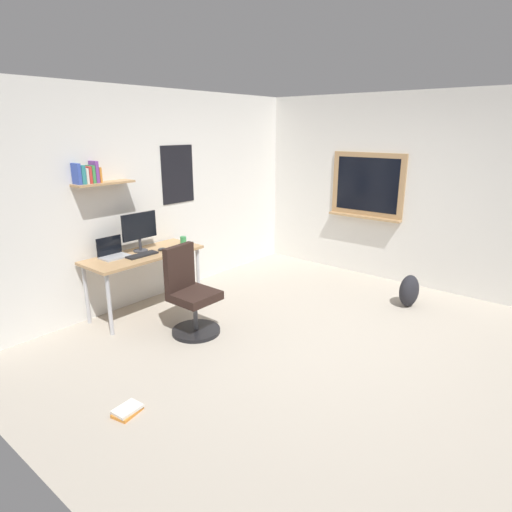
{
  "coord_description": "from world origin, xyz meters",
  "views": [
    {
      "loc": [
        -3.43,
        -2.01,
        2.13
      ],
      "look_at": [
        -0.12,
        0.73,
        0.85
      ],
      "focal_mm": 30.19,
      "sensor_mm": 36.0,
      "label": 1
    }
  ],
  "objects_px": {
    "office_chair": "(190,296)",
    "laptop": "(113,252)",
    "coffee_mug": "(183,240)",
    "computer_mouse": "(162,249)",
    "keyboard": "(142,255)",
    "backpack": "(409,291)",
    "book_stack_on_floor": "(127,411)",
    "monitor_primary": "(139,229)",
    "desk": "(144,260)"
  },
  "relations": [
    {
      "from": "backpack",
      "to": "coffee_mug",
      "type": "bearing_deg",
      "value": 123.6
    },
    {
      "from": "laptop",
      "to": "keyboard",
      "type": "distance_m",
      "value": 0.33
    },
    {
      "from": "laptop",
      "to": "book_stack_on_floor",
      "type": "distance_m",
      "value": 2.06
    },
    {
      "from": "keyboard",
      "to": "coffee_mug",
      "type": "relative_size",
      "value": 4.02
    },
    {
      "from": "book_stack_on_floor",
      "to": "keyboard",
      "type": "bearing_deg",
      "value": 48.91
    },
    {
      "from": "desk",
      "to": "office_chair",
      "type": "relative_size",
      "value": 1.46
    },
    {
      "from": "laptop",
      "to": "book_stack_on_floor",
      "type": "xyz_separation_m",
      "value": [
        -1.0,
        -1.64,
        -0.75
      ]
    },
    {
      "from": "monitor_primary",
      "to": "keyboard",
      "type": "distance_m",
      "value": 0.32
    },
    {
      "from": "laptop",
      "to": "monitor_primary",
      "type": "bearing_deg",
      "value": -7.91
    },
    {
      "from": "computer_mouse",
      "to": "book_stack_on_floor",
      "type": "xyz_separation_m",
      "value": [
        -1.52,
        -1.43,
        -0.72
      ]
    },
    {
      "from": "computer_mouse",
      "to": "laptop",
      "type": "bearing_deg",
      "value": 157.86
    },
    {
      "from": "office_chair",
      "to": "laptop",
      "type": "bearing_deg",
      "value": 105.97
    },
    {
      "from": "desk",
      "to": "coffee_mug",
      "type": "relative_size",
      "value": 15.09
    },
    {
      "from": "laptop",
      "to": "monitor_primary",
      "type": "relative_size",
      "value": 0.67
    },
    {
      "from": "desk",
      "to": "keyboard",
      "type": "height_order",
      "value": "keyboard"
    },
    {
      "from": "computer_mouse",
      "to": "book_stack_on_floor",
      "type": "distance_m",
      "value": 2.21
    },
    {
      "from": "office_chair",
      "to": "coffee_mug",
      "type": "distance_m",
      "value": 1.08
    },
    {
      "from": "desk",
      "to": "backpack",
      "type": "relative_size",
      "value": 3.47
    },
    {
      "from": "coffee_mug",
      "to": "backpack",
      "type": "xyz_separation_m",
      "value": [
        1.57,
        -2.36,
        -0.57
      ]
    },
    {
      "from": "coffee_mug",
      "to": "backpack",
      "type": "height_order",
      "value": "coffee_mug"
    },
    {
      "from": "laptop",
      "to": "coffee_mug",
      "type": "bearing_deg",
      "value": -10.18
    },
    {
      "from": "coffee_mug",
      "to": "monitor_primary",
      "type": "bearing_deg",
      "value": 168.43
    },
    {
      "from": "office_chair",
      "to": "computer_mouse",
      "type": "xyz_separation_m",
      "value": [
        0.25,
        0.76,
        0.33
      ]
    },
    {
      "from": "monitor_primary",
      "to": "keyboard",
      "type": "height_order",
      "value": "monitor_primary"
    },
    {
      "from": "backpack",
      "to": "office_chair",
      "type": "bearing_deg",
      "value": 144.73
    },
    {
      "from": "office_chair",
      "to": "laptop",
      "type": "xyz_separation_m",
      "value": [
        -0.28,
        0.97,
        0.37
      ]
    },
    {
      "from": "coffee_mug",
      "to": "backpack",
      "type": "bearing_deg",
      "value": -56.4
    },
    {
      "from": "keyboard",
      "to": "book_stack_on_floor",
      "type": "relative_size",
      "value": 1.57
    },
    {
      "from": "coffee_mug",
      "to": "desk",
      "type": "bearing_deg",
      "value": 177.86
    },
    {
      "from": "laptop",
      "to": "book_stack_on_floor",
      "type": "height_order",
      "value": "laptop"
    },
    {
      "from": "keyboard",
      "to": "computer_mouse",
      "type": "bearing_deg",
      "value": 0.0
    },
    {
      "from": "monitor_primary",
      "to": "coffee_mug",
      "type": "xyz_separation_m",
      "value": [
        0.56,
        -0.11,
        -0.22
      ]
    },
    {
      "from": "monitor_primary",
      "to": "book_stack_on_floor",
      "type": "distance_m",
      "value": 2.3
    },
    {
      "from": "desk",
      "to": "laptop",
      "type": "distance_m",
      "value": 0.37
    },
    {
      "from": "keyboard",
      "to": "book_stack_on_floor",
      "type": "bearing_deg",
      "value": -131.09
    },
    {
      "from": "computer_mouse",
      "to": "coffee_mug",
      "type": "height_order",
      "value": "coffee_mug"
    },
    {
      "from": "desk",
      "to": "laptop",
      "type": "bearing_deg",
      "value": 155.76
    },
    {
      "from": "laptop",
      "to": "desk",
      "type": "bearing_deg",
      "value": -24.24
    },
    {
      "from": "computer_mouse",
      "to": "book_stack_on_floor",
      "type": "relative_size",
      "value": 0.44
    },
    {
      "from": "book_stack_on_floor",
      "to": "laptop",
      "type": "bearing_deg",
      "value": 58.58
    },
    {
      "from": "computer_mouse",
      "to": "book_stack_on_floor",
      "type": "bearing_deg",
      "value": -136.89
    },
    {
      "from": "keyboard",
      "to": "backpack",
      "type": "height_order",
      "value": "keyboard"
    },
    {
      "from": "computer_mouse",
      "to": "backpack",
      "type": "bearing_deg",
      "value": -49.81
    },
    {
      "from": "desk",
      "to": "monitor_primary",
      "type": "relative_size",
      "value": 2.99
    },
    {
      "from": "desk",
      "to": "computer_mouse",
      "type": "bearing_deg",
      "value": -18.91
    },
    {
      "from": "laptop",
      "to": "computer_mouse",
      "type": "distance_m",
      "value": 0.57
    },
    {
      "from": "keyboard",
      "to": "backpack",
      "type": "relative_size",
      "value": 0.92
    },
    {
      "from": "office_chair",
      "to": "book_stack_on_floor",
      "type": "distance_m",
      "value": 1.49
    },
    {
      "from": "coffee_mug",
      "to": "computer_mouse",
      "type": "bearing_deg",
      "value": -172.57
    },
    {
      "from": "laptop",
      "to": "coffee_mug",
      "type": "relative_size",
      "value": 3.37
    }
  ]
}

